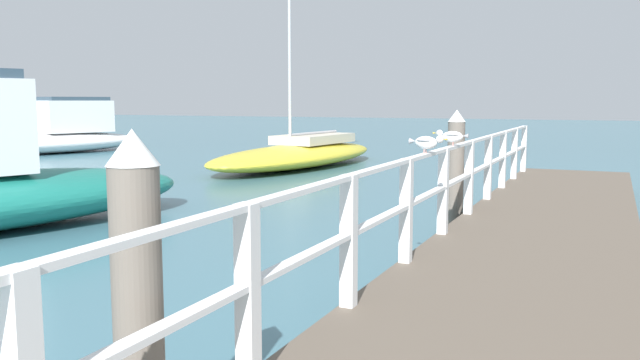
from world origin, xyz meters
TOP-DOWN VIEW (x-y plane):
  - pier_deck at (0.00, 9.05)m, footprint 2.48×18.10m
  - pier_railing at (-1.16, 9.05)m, footprint 0.12×16.62m
  - dock_piling_near at (-1.54, 3.55)m, footprint 0.29×0.29m
  - dock_piling_far at (-1.54, 11.47)m, footprint 0.29×0.29m
  - seagull_foreground at (-1.15, 8.15)m, footprint 0.47×0.22m
  - seagull_background at (-1.17, 9.51)m, footprint 0.48×0.20m
  - boat_1 at (-20.51, 21.39)m, footprint 4.55×7.68m
  - boat_3 at (-8.76, 20.18)m, footprint 3.68×9.22m
  - channel_buoy at (-27.15, 24.10)m, footprint 0.70×0.70m

SIDE VIEW (x-z plane):
  - pier_deck at x=0.00m, z-range 0.00..0.48m
  - channel_buoy at x=-27.15m, z-range -0.34..1.06m
  - boat_3 at x=-8.76m, z-range -5.25..6.13m
  - boat_1 at x=-20.51m, z-range -0.40..1.97m
  - dock_piling_near at x=-1.54m, z-range 0.01..2.07m
  - dock_piling_far at x=-1.54m, z-range 0.01..2.07m
  - pier_railing at x=-1.16m, z-range 0.60..1.73m
  - seagull_foreground at x=-1.15m, z-range 1.63..1.84m
  - seagull_background at x=-1.17m, z-range 1.63..1.84m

